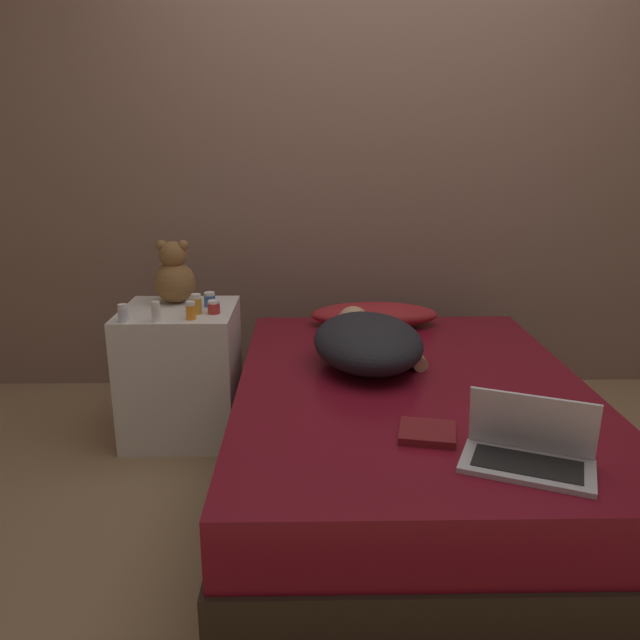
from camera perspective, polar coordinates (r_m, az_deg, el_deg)
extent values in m
plane|color=#937551|center=(2.62, 7.93, -15.08)|extent=(12.00, 12.00, 0.00)
cube|color=#846656|center=(3.43, 5.67, 15.20)|extent=(8.00, 0.06, 2.60)
cube|color=#2D2319|center=(2.56, 8.04, -12.67)|extent=(1.34, 1.84, 0.25)
cube|color=maroon|center=(2.46, 8.26, -7.91)|extent=(1.32, 1.80, 0.21)
cube|color=silver|center=(2.99, -12.52, -4.69)|extent=(0.51, 0.49, 0.62)
ellipsoid|color=maroon|center=(3.09, 4.99, 0.48)|extent=(0.63, 0.27, 0.11)
ellipsoid|color=black|center=(2.53, 4.39, -2.02)|extent=(0.49, 0.64, 0.20)
sphere|color=tan|center=(2.88, 3.06, -0.23)|extent=(0.15, 0.15, 0.15)
cylinder|color=tan|center=(2.62, 8.46, -3.10)|extent=(0.08, 0.27, 0.06)
cube|color=silver|center=(1.88, 18.39, -12.61)|extent=(0.41, 0.32, 0.02)
cube|color=black|center=(1.88, 18.41, -12.35)|extent=(0.32, 0.24, 0.00)
cube|color=silver|center=(1.91, 18.83, -8.89)|extent=(0.34, 0.18, 0.18)
cube|color=black|center=(1.91, 18.83, -8.89)|extent=(0.31, 0.16, 0.16)
sphere|color=brown|center=(3.00, -13.15, 3.38)|extent=(0.19, 0.19, 0.19)
sphere|color=brown|center=(2.97, -13.31, 5.82)|extent=(0.13, 0.13, 0.13)
sphere|color=brown|center=(2.98, -14.31, 6.63)|extent=(0.05, 0.05, 0.05)
sphere|color=brown|center=(2.96, -12.40, 6.68)|extent=(0.05, 0.05, 0.05)
cylinder|color=gold|center=(2.80, -11.24, 1.27)|extent=(0.05, 0.05, 0.07)
cylinder|color=white|center=(2.79, -11.29, 2.15)|extent=(0.04, 0.04, 0.02)
cylinder|color=white|center=(2.71, -14.75, 0.58)|extent=(0.04, 0.04, 0.07)
cylinder|color=white|center=(2.70, -14.82, 1.46)|extent=(0.04, 0.04, 0.02)
cylinder|color=silver|center=(2.75, -17.56, 0.44)|extent=(0.04, 0.04, 0.06)
cylinder|color=white|center=(2.74, -17.62, 1.21)|extent=(0.04, 0.04, 0.02)
cylinder|color=#B72D2D|center=(2.79, -9.69, 1.06)|extent=(0.05, 0.05, 0.05)
cylinder|color=white|center=(2.78, -9.72, 1.65)|extent=(0.05, 0.05, 0.01)
cylinder|color=#3866B2|center=(2.91, -10.04, 1.74)|extent=(0.05, 0.05, 0.05)
cylinder|color=white|center=(2.90, -10.08, 2.37)|extent=(0.05, 0.05, 0.01)
cylinder|color=orange|center=(2.71, -11.72, 0.70)|extent=(0.04, 0.04, 0.06)
cylinder|color=white|center=(2.70, -11.77, 1.51)|extent=(0.04, 0.04, 0.02)
cube|color=maroon|center=(2.00, 9.78, -10.10)|extent=(0.20, 0.19, 0.02)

